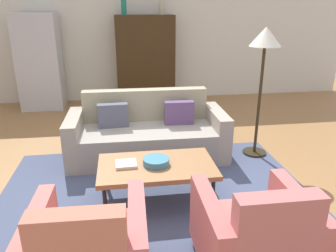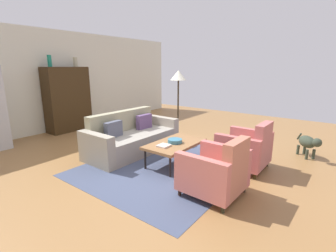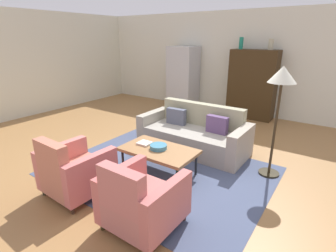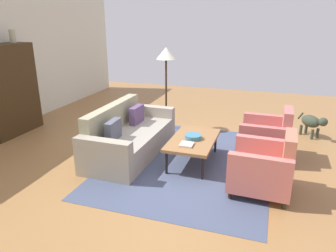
{
  "view_description": "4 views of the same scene",
  "coord_description": "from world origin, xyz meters",
  "views": [
    {
      "loc": [
        -0.27,
        -3.48,
        1.95
      ],
      "look_at": [
        0.27,
        0.13,
        0.61
      ],
      "focal_mm": 34.9,
      "sensor_mm": 36.0,
      "label": 1
    },
    {
      "loc": [
        -3.51,
        -3.01,
        1.81
      ],
      "look_at": [
        0.13,
        -0.25,
        0.69
      ],
      "focal_mm": 26.07,
      "sensor_mm": 36.0,
      "label": 2
    },
    {
      "loc": [
        2.31,
        -3.48,
        2.11
      ],
      "look_at": [
        -0.03,
        -0.09,
        0.68
      ],
      "focal_mm": 27.59,
      "sensor_mm": 36.0,
      "label": 3
    },
    {
      "loc": [
        -4.61,
        -1.6,
        2.29
      ],
      "look_at": [
        0.18,
        -0.0,
        0.55
      ],
      "focal_mm": 33.78,
      "sensor_mm": 36.0,
      "label": 4
    }
  ],
  "objects": [
    {
      "name": "armchair_left",
      "position": [
        -0.54,
        -1.64,
        0.34
      ],
      "size": [
        0.83,
        0.83,
        0.88
      ],
      "rotation": [
        0.0,
        0.0,
        -0.04
      ],
      "color": "black",
      "rests_on": "ground"
    },
    {
      "name": "armchair_right",
      "position": [
        0.66,
        -1.64,
        0.34
      ],
      "size": [
        0.81,
        0.81,
        0.88
      ],
      "rotation": [
        0.0,
        0.0,
        -0.01
      ],
      "color": "#371F12",
      "rests_on": "ground"
    },
    {
      "name": "book_stack",
      "position": [
        -0.25,
        -0.45,
        0.43
      ],
      "size": [
        0.22,
        0.2,
        0.03
      ],
      "color": "beige",
      "rests_on": "coffee_table"
    },
    {
      "name": "area_rug",
      "position": [
        0.06,
        -0.42,
        0.0
      ],
      "size": [
        3.4,
        2.6,
        0.01
      ],
      "primitive_type": "cube",
      "color": "#454F6C",
      "rests_on": "ground"
    },
    {
      "name": "coffee_table",
      "position": [
        0.06,
        -0.47,
        0.38
      ],
      "size": [
        1.2,
        0.7,
        0.42
      ],
      "color": "black",
      "rests_on": "ground"
    },
    {
      "name": "cabinet",
      "position": [
        0.27,
        3.44,
        0.9
      ],
      "size": [
        1.2,
        0.51,
        1.8
      ],
      "color": "#362511",
      "rests_on": "ground"
    },
    {
      "name": "fruit_bowl",
      "position": [
        0.05,
        -0.47,
        0.45
      ],
      "size": [
        0.27,
        0.27,
        0.07
      ],
      "primitive_type": "cylinder",
      "color": "teal",
      "rests_on": "coffee_table"
    },
    {
      "name": "floor_lamp",
      "position": [
        1.55,
        0.5,
        1.44
      ],
      "size": [
        0.4,
        0.4,
        1.72
      ],
      "color": "black",
      "rests_on": "ground"
    },
    {
      "name": "vase_round",
      "position": [
        0.62,
        3.43,
        1.93
      ],
      "size": [
        0.12,
        0.12,
        0.26
      ],
      "primitive_type": "cylinder",
      "color": "#AFA98A",
      "rests_on": "cabinet"
    },
    {
      "name": "couch",
      "position": [
        0.06,
        0.71,
        0.29
      ],
      "size": [
        2.11,
        0.93,
        0.86
      ],
      "rotation": [
        0.0,
        0.0,
        3.13
      ],
      "color": "gray",
      "rests_on": "ground"
    },
    {
      "name": "ground_plane",
      "position": [
        0.0,
        0.0,
        0.0
      ],
      "size": [
        11.79,
        11.79,
        0.0
      ],
      "primitive_type": "plane",
      "color": "#9A6D3F"
    },
    {
      "name": "dog",
      "position": [
        1.95,
        -2.44,
        0.31
      ],
      "size": [
        0.56,
        0.52,
        0.48
      ],
      "rotation": [
        0.0,
        0.0,
        3.87
      ],
      "color": "#374132",
      "rests_on": "ground"
    }
  ]
}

